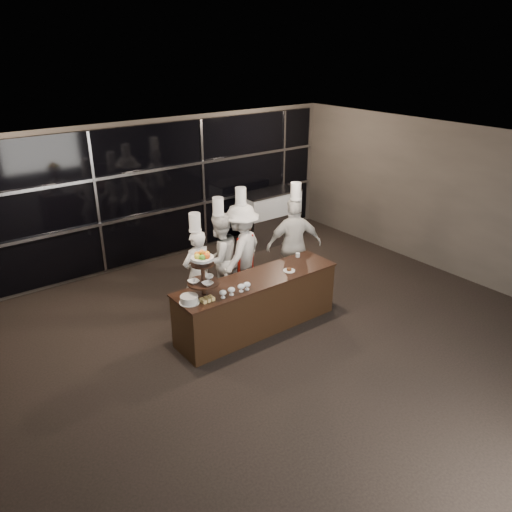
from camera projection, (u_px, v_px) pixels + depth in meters
room at (319, 277)px, 6.69m from camera, size 10.00×10.00×10.00m
window_wall at (153, 194)px, 10.30m from camera, size 8.60×0.10×2.80m
buffet_counter at (257, 303)px, 8.16m from camera, size 2.84×0.74×0.92m
display_stand at (203, 270)px, 7.26m from camera, size 0.48×0.48×0.74m
compotes at (236, 288)px, 7.47m from camera, size 0.55×0.11×0.12m
layer_cake at (189, 299)px, 7.21m from camera, size 0.30×0.30×0.11m
pastry_squares at (207, 299)px, 7.27m from camera, size 0.20×0.13×0.05m
small_plate at (289, 270)px, 8.22m from camera, size 0.20×0.20×0.05m
chef_cup at (298, 255)px, 8.75m from camera, size 0.08×0.08×0.07m
display_case at (270, 215)px, 11.61m from camera, size 1.42×0.62×1.24m
chef_a at (197, 272)px, 8.45m from camera, size 0.61×0.44×1.86m
chef_b at (220, 258)px, 8.89m from camera, size 0.90×0.76×1.97m
chef_c at (241, 251)px, 9.04m from camera, size 1.34×1.14×2.09m
chef_d at (294, 245)px, 9.29m from camera, size 1.14×0.83×2.10m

